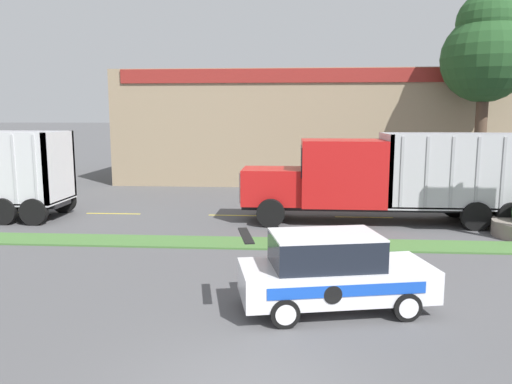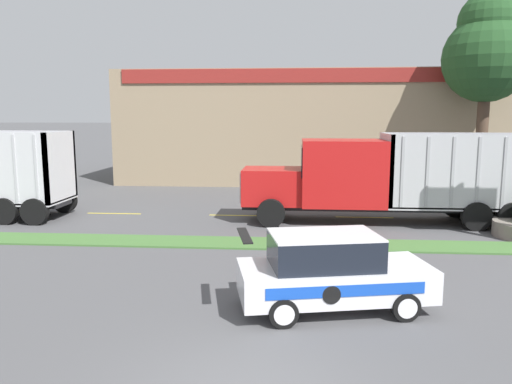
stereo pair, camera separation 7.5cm
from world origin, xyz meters
The scene contains 9 objects.
grass_verge centered at (0.00, 9.27, 0.03)m, with size 120.00×1.50×0.06m, color #477538.
centre_line_3 centered at (-7.18, 14.01, 0.00)m, with size 2.40×0.14×0.01m, color yellow.
centre_line_4 centered at (-1.78, 14.01, 0.00)m, with size 2.40×0.14×0.01m, color yellow.
centre_line_5 centered at (3.62, 14.01, 0.00)m, with size 2.40×0.14×0.01m, color yellow.
centre_line_6 centered at (9.02, 14.01, 0.00)m, with size 2.40×0.14×0.01m, color yellow.
dump_truck_mid centered at (3.58, 13.11, 1.70)m, with size 11.99×2.80×3.56m.
rally_car centered at (1.48, 3.77, 0.86)m, with size 4.42×2.54×1.74m.
store_building_backdrop centered at (5.66, 28.53, 3.48)m, with size 31.99×12.10×6.96m.
tree_behind_centre centered at (10.51, 20.51, 7.54)m, with size 4.50×4.50×10.53m.
Camera 1 is at (0.58, -6.83, 4.22)m, focal length 35.00 mm.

